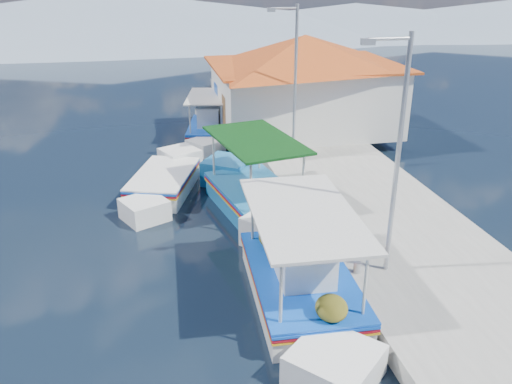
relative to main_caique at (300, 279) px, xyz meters
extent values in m
plane|color=black|center=(-2.25, -1.96, -0.52)|extent=(160.00, 160.00, 0.00)
cube|color=#A6A49C|center=(3.65, 4.04, -0.27)|extent=(5.00, 44.00, 0.50)
cylinder|color=#A5A8AD|center=(1.55, 0.04, 0.13)|extent=(0.20, 0.20, 0.30)
cylinder|color=#A5A8AD|center=(1.55, 6.04, 0.13)|extent=(0.20, 0.20, 0.30)
cylinder|color=#A5A8AD|center=(1.55, 12.04, 0.13)|extent=(0.20, 0.20, 0.30)
cube|color=white|center=(0.00, -0.08, -0.29)|extent=(2.50, 4.64, 0.99)
cube|color=white|center=(-0.13, 2.92, -0.17)|extent=(2.34, 2.34, 1.10)
cube|color=white|center=(0.13, -3.00, -0.29)|extent=(2.28, 2.28, 0.94)
cube|color=blue|center=(0.00, -0.08, 0.17)|extent=(2.58, 4.78, 0.06)
cube|color=maroon|center=(0.00, -0.08, 0.09)|extent=(2.58, 4.78, 0.05)
cube|color=gold|center=(0.00, -0.08, 0.01)|extent=(2.58, 4.78, 0.04)
cube|color=blue|center=(0.00, -0.08, 0.24)|extent=(2.60, 4.73, 0.05)
cube|color=brown|center=(0.00, -0.08, 0.21)|extent=(2.31, 4.54, 0.05)
cube|color=white|center=(0.02, -0.40, 0.79)|extent=(1.33, 1.42, 1.15)
cube|color=silver|center=(0.02, -0.40, 1.38)|extent=(1.45, 1.53, 0.06)
cylinder|color=beige|center=(-1.00, 1.78, 1.05)|extent=(0.07, 0.07, 1.67)
cylinder|color=beige|center=(0.84, 1.86, 1.05)|extent=(0.07, 0.07, 1.67)
cylinder|color=beige|center=(-0.83, -2.03, 1.05)|extent=(0.07, 0.07, 1.67)
cylinder|color=beige|center=(1.01, -1.95, 1.05)|extent=(0.07, 0.07, 1.67)
cube|color=silver|center=(0.00, -0.08, 1.88)|extent=(2.62, 4.64, 0.07)
ellipsoid|color=#414713|center=(-0.48, 1.36, 0.51)|extent=(0.80, 0.87, 0.60)
ellipsoid|color=#414713|center=(0.23, 1.92, 0.46)|extent=(0.67, 0.74, 0.50)
ellipsoid|color=#414713|center=(0.30, -1.95, 0.48)|extent=(0.71, 0.78, 0.53)
sphere|color=#FF5108|center=(1.02, 0.59, 1.00)|extent=(0.42, 0.42, 0.42)
cube|color=#1A66A1|center=(-0.02, 5.34, -0.28)|extent=(2.97, 4.47, 1.05)
cube|color=#1A66A1|center=(0.52, 8.05, -0.15)|extent=(2.21, 2.21, 1.16)
cube|color=#1A66A1|center=(-0.54, 2.71, -0.28)|extent=(2.15, 2.15, 1.00)
cube|color=blue|center=(-0.02, 5.34, 0.21)|extent=(3.06, 4.60, 0.07)
cube|color=maroon|center=(-0.02, 5.34, 0.12)|extent=(3.06, 4.60, 0.06)
cube|color=gold|center=(-0.02, 5.34, 0.04)|extent=(3.06, 4.60, 0.04)
cube|color=#1A66A1|center=(-0.02, 5.34, 0.29)|extent=(3.07, 4.57, 0.06)
cube|color=brown|center=(-0.02, 5.34, 0.25)|extent=(2.78, 4.35, 0.06)
cylinder|color=beige|center=(-0.55, 7.21, 1.14)|extent=(0.08, 0.08, 1.77)
cylinder|color=beige|center=(1.19, 6.86, 1.14)|extent=(0.08, 0.08, 1.77)
cylinder|color=beige|center=(-1.22, 3.81, 1.14)|extent=(0.08, 0.08, 1.77)
cylinder|color=beige|center=(0.52, 3.47, 1.14)|extent=(0.08, 0.08, 1.77)
cube|color=#0B3810|center=(-0.02, 5.34, 2.02)|extent=(3.08, 4.49, 0.08)
cube|color=white|center=(-3.02, 7.57, -0.29)|extent=(2.93, 3.97, 0.99)
cube|color=white|center=(-3.79, 9.82, -0.17)|extent=(1.81, 1.81, 1.09)
cube|color=white|center=(-2.27, 5.40, -0.29)|extent=(1.76, 1.76, 0.94)
cube|color=blue|center=(-3.02, 7.57, 0.17)|extent=(3.01, 4.09, 0.06)
cube|color=maroon|center=(-3.02, 7.57, 0.08)|extent=(3.01, 4.09, 0.05)
cube|color=gold|center=(-3.02, 7.57, 0.01)|extent=(3.01, 4.09, 0.04)
cube|color=white|center=(-3.02, 7.57, 0.24)|extent=(3.02, 4.06, 0.05)
cube|color=brown|center=(-3.02, 7.57, 0.21)|extent=(2.76, 3.85, 0.05)
cube|color=white|center=(-0.48, 14.07, -0.33)|extent=(2.57, 3.89, 0.84)
cube|color=white|center=(-0.97, 16.41, -0.22)|extent=(1.86, 1.86, 0.93)
cube|color=white|center=(0.00, 11.82, -0.33)|extent=(1.80, 1.80, 0.80)
cube|color=blue|center=(-0.48, 14.07, 0.06)|extent=(2.65, 4.00, 0.05)
cube|color=maroon|center=(-0.48, 14.07, -0.01)|extent=(2.65, 4.00, 0.04)
cube|color=gold|center=(-0.48, 14.07, -0.07)|extent=(2.65, 4.00, 0.04)
cube|color=blue|center=(-0.48, 14.07, 0.13)|extent=(2.66, 3.97, 0.04)
cube|color=brown|center=(-0.48, 14.07, 0.10)|extent=(2.41, 3.78, 0.04)
cube|color=white|center=(-0.42, 13.81, 0.59)|extent=(1.24, 1.34, 0.98)
cube|color=silver|center=(-0.42, 13.81, 1.09)|extent=(1.35, 1.45, 0.05)
cylinder|color=beige|center=(-1.52, 15.39, 0.81)|extent=(0.06, 0.06, 1.42)
cylinder|color=beige|center=(-0.06, 15.70, 0.81)|extent=(0.06, 0.06, 1.42)
cylinder|color=beige|center=(-0.89, 12.45, 0.81)|extent=(0.06, 0.06, 1.42)
cylinder|color=beige|center=(0.56, 12.76, 0.81)|extent=(0.06, 0.06, 1.42)
cube|color=silver|center=(-0.48, 14.07, 1.52)|extent=(2.66, 3.91, 0.06)
cube|color=silver|center=(3.95, 13.04, 1.48)|extent=(8.00, 6.00, 3.00)
cube|color=#BF4D1A|center=(3.95, 13.04, 3.03)|extent=(8.64, 6.48, 0.10)
pyramid|color=#BF4D1A|center=(3.95, 13.04, 3.68)|extent=(10.49, 10.49, 1.40)
cube|color=brown|center=(-0.03, 12.04, 0.98)|extent=(0.06, 1.00, 2.00)
cube|color=blue|center=(-0.03, 14.54, 1.58)|extent=(0.06, 1.20, 0.90)
cylinder|color=#A5A8AD|center=(2.35, 0.04, 2.98)|extent=(0.12, 0.12, 6.00)
cylinder|color=#A5A8AD|center=(1.85, 0.04, 5.83)|extent=(1.00, 0.08, 0.08)
cube|color=#A5A8AD|center=(1.35, 0.04, 5.78)|extent=(0.30, 0.14, 0.14)
cylinder|color=#A5A8AD|center=(2.35, 9.04, 2.98)|extent=(0.12, 0.12, 6.00)
cylinder|color=#A5A8AD|center=(1.85, 9.04, 5.83)|extent=(1.00, 0.08, 0.08)
cube|color=#A5A8AD|center=(1.35, 9.04, 5.78)|extent=(0.30, 0.14, 0.14)
cone|color=gray|center=(-7.25, 54.04, 1.93)|extent=(96.00, 96.00, 5.50)
cone|color=gray|center=(22.75, 54.04, 1.08)|extent=(76.80, 76.80, 3.80)
camera|label=1|loc=(-3.45, -11.02, 7.31)|focal=37.41mm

